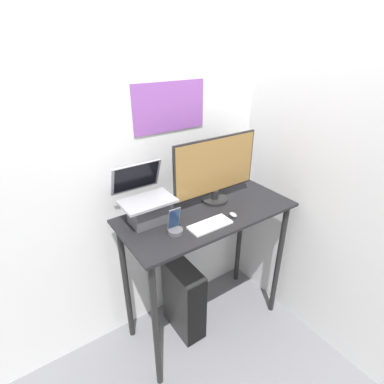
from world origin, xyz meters
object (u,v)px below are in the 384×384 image
(laptop, at_px, (147,206))
(mouse, at_px, (233,215))
(computer_tower, at_px, (184,299))
(keyboard, at_px, (210,225))
(monitor, at_px, (216,170))
(cell_phone, at_px, (175,227))

(laptop, relative_size, mouse, 5.98)
(laptop, bearing_deg, computer_tower, -18.00)
(mouse, relative_size, computer_tower, 0.10)
(keyboard, distance_m, mouse, 0.19)
(monitor, distance_m, computer_tower, 1.03)
(mouse, relative_size, cell_phone, 0.36)
(laptop, relative_size, keyboard, 1.29)
(laptop, distance_m, cell_phone, 0.23)
(monitor, relative_size, mouse, 11.14)
(mouse, bearing_deg, cell_phone, 172.03)
(cell_phone, bearing_deg, keyboard, -15.43)
(keyboard, bearing_deg, cell_phone, 164.57)
(laptop, height_order, cell_phone, laptop)
(keyboard, height_order, cell_phone, cell_phone)
(monitor, bearing_deg, computer_tower, -172.19)
(laptop, height_order, keyboard, laptop)
(keyboard, relative_size, cell_phone, 1.67)
(computer_tower, bearing_deg, laptop, 162.00)
(cell_phone, bearing_deg, laptop, 109.03)
(laptop, distance_m, keyboard, 0.40)
(mouse, distance_m, cell_phone, 0.41)
(keyboard, xyz_separation_m, cell_phone, (-0.21, 0.06, 0.03))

